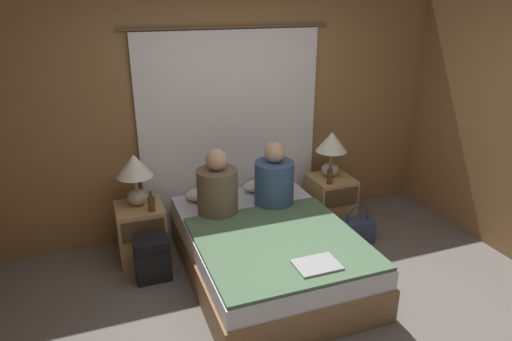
{
  "coord_description": "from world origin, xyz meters",
  "views": [
    {
      "loc": [
        -1.36,
        -2.59,
        2.43
      ],
      "look_at": [
        0.0,
        1.05,
        0.92
      ],
      "focal_mm": 32.0,
      "sensor_mm": 36.0,
      "label": 1
    }
  ],
  "objects_px": {
    "beer_bottle_on_right_stand": "(330,176)",
    "backpack_on_floor": "(152,257)",
    "lamp_right": "(332,147)",
    "nightstand_left": "(141,232)",
    "handbag_on_floor": "(357,231)",
    "laptop_on_bed": "(317,265)",
    "beer_bottle_on_left_stand": "(151,203)",
    "pillow_right": "(266,185)",
    "pillow_left": "(210,193)",
    "person_right_in_bed": "(274,180)",
    "person_left_in_bed": "(217,189)",
    "lamp_left": "(135,172)",
    "nightstand_right": "(330,200)",
    "bed": "(267,252)"
  },
  "relations": [
    {
      "from": "beer_bottle_on_right_stand",
      "to": "backpack_on_floor",
      "type": "height_order",
      "value": "beer_bottle_on_right_stand"
    },
    {
      "from": "lamp_right",
      "to": "nightstand_left",
      "type": "bearing_deg",
      "value": -178.63
    },
    {
      "from": "lamp_right",
      "to": "handbag_on_floor",
      "type": "xyz_separation_m",
      "value": [
        0.04,
        -0.54,
        -0.75
      ]
    },
    {
      "from": "laptop_on_bed",
      "to": "backpack_on_floor",
      "type": "relative_size",
      "value": 0.82
    },
    {
      "from": "laptop_on_bed",
      "to": "backpack_on_floor",
      "type": "xyz_separation_m",
      "value": [
        -1.11,
        1.01,
        -0.28
      ]
    },
    {
      "from": "beer_bottle_on_left_stand",
      "to": "pillow_right",
      "type": "bearing_deg",
      "value": 11.4
    },
    {
      "from": "beer_bottle_on_right_stand",
      "to": "laptop_on_bed",
      "type": "distance_m",
      "value": 1.53
    },
    {
      "from": "handbag_on_floor",
      "to": "pillow_left",
      "type": "bearing_deg",
      "value": 156.55
    },
    {
      "from": "pillow_right",
      "to": "beer_bottle_on_left_stand",
      "type": "xyz_separation_m",
      "value": [
        -1.24,
        -0.25,
        0.1
      ]
    },
    {
      "from": "pillow_right",
      "to": "person_right_in_bed",
      "type": "xyz_separation_m",
      "value": [
        -0.07,
        -0.37,
        0.2
      ]
    },
    {
      "from": "nightstand_left",
      "to": "lamp_right",
      "type": "distance_m",
      "value": 2.16
    },
    {
      "from": "person_left_in_bed",
      "to": "pillow_left",
      "type": "bearing_deg",
      "value": 86.59
    },
    {
      "from": "person_right_in_bed",
      "to": "beer_bottle_on_right_stand",
      "type": "relative_size",
      "value": 2.93
    },
    {
      "from": "lamp_left",
      "to": "laptop_on_bed",
      "type": "relative_size",
      "value": 1.49
    },
    {
      "from": "nightstand_right",
      "to": "handbag_on_floor",
      "type": "relative_size",
      "value": 1.3
    },
    {
      "from": "lamp_left",
      "to": "person_left_in_bed",
      "type": "bearing_deg",
      "value": -23.19
    },
    {
      "from": "nightstand_right",
      "to": "beer_bottle_on_left_stand",
      "type": "height_order",
      "value": "beer_bottle_on_left_stand"
    },
    {
      "from": "beer_bottle_on_right_stand",
      "to": "person_left_in_bed",
      "type": "bearing_deg",
      "value": -174.8
    },
    {
      "from": "backpack_on_floor",
      "to": "lamp_left",
      "type": "bearing_deg",
      "value": 94.81
    },
    {
      "from": "pillow_left",
      "to": "backpack_on_floor",
      "type": "xyz_separation_m",
      "value": [
        -0.69,
        -0.53,
        -0.3
      ]
    },
    {
      "from": "person_left_in_bed",
      "to": "lamp_left",
      "type": "bearing_deg",
      "value": 156.81
    },
    {
      "from": "beer_bottle_on_left_stand",
      "to": "handbag_on_floor",
      "type": "bearing_deg",
      "value": -9.93
    },
    {
      "from": "pillow_left",
      "to": "person_right_in_bed",
      "type": "relative_size",
      "value": 0.8
    },
    {
      "from": "beer_bottle_on_right_stand",
      "to": "handbag_on_floor",
      "type": "bearing_deg",
      "value": -66.77
    },
    {
      "from": "person_right_in_bed",
      "to": "laptop_on_bed",
      "type": "distance_m",
      "value": 1.2
    },
    {
      "from": "nightstand_left",
      "to": "beer_bottle_on_left_stand",
      "type": "relative_size",
      "value": 2.73
    },
    {
      "from": "lamp_right",
      "to": "beer_bottle_on_left_stand",
      "type": "xyz_separation_m",
      "value": [
        -1.97,
        -0.19,
        -0.26
      ]
    },
    {
      "from": "nightstand_right",
      "to": "beer_bottle_on_left_stand",
      "type": "distance_m",
      "value": 2.0
    },
    {
      "from": "lamp_right",
      "to": "beer_bottle_on_left_stand",
      "type": "relative_size",
      "value": 2.51
    },
    {
      "from": "bed",
      "to": "lamp_right",
      "type": "distance_m",
      "value": 1.43
    },
    {
      "from": "pillow_left",
      "to": "backpack_on_floor",
      "type": "distance_m",
      "value": 0.92
    },
    {
      "from": "pillow_right",
      "to": "handbag_on_floor",
      "type": "bearing_deg",
      "value": -38.04
    },
    {
      "from": "lamp_right",
      "to": "person_right_in_bed",
      "type": "bearing_deg",
      "value": -159.13
    },
    {
      "from": "person_right_in_bed",
      "to": "backpack_on_floor",
      "type": "height_order",
      "value": "person_right_in_bed"
    },
    {
      "from": "person_left_in_bed",
      "to": "bed",
      "type": "bearing_deg",
      "value": -53.2
    },
    {
      "from": "pillow_right",
      "to": "backpack_on_floor",
      "type": "xyz_separation_m",
      "value": [
        -1.31,
        -0.53,
        -0.3
      ]
    },
    {
      "from": "pillow_left",
      "to": "person_right_in_bed",
      "type": "xyz_separation_m",
      "value": [
        0.55,
        -0.37,
        0.2
      ]
    },
    {
      "from": "backpack_on_floor",
      "to": "laptop_on_bed",
      "type": "bearing_deg",
      "value": -42.31
    },
    {
      "from": "pillow_right",
      "to": "bed",
      "type": "bearing_deg",
      "value": -110.96
    },
    {
      "from": "backpack_on_floor",
      "to": "nightstand_left",
      "type": "bearing_deg",
      "value": 95.38
    },
    {
      "from": "nightstand_right",
      "to": "beer_bottle_on_right_stand",
      "type": "bearing_deg",
      "value": -128.04
    },
    {
      "from": "person_left_in_bed",
      "to": "handbag_on_floor",
      "type": "height_order",
      "value": "person_left_in_bed"
    },
    {
      "from": "beer_bottle_on_right_stand",
      "to": "lamp_left",
      "type": "bearing_deg",
      "value": 174.55
    },
    {
      "from": "person_right_in_bed",
      "to": "backpack_on_floor",
      "type": "relative_size",
      "value": 1.58
    },
    {
      "from": "nightstand_left",
      "to": "beer_bottle_on_right_stand",
      "type": "distance_m",
      "value": 2.0
    },
    {
      "from": "nightstand_left",
      "to": "beer_bottle_on_right_stand",
      "type": "relative_size",
      "value": 2.47
    },
    {
      "from": "backpack_on_floor",
      "to": "nightstand_right",
      "type": "bearing_deg",
      "value": 11.51
    },
    {
      "from": "pillow_right",
      "to": "beer_bottle_on_left_stand",
      "type": "height_order",
      "value": "beer_bottle_on_left_stand"
    },
    {
      "from": "nightstand_left",
      "to": "person_right_in_bed",
      "type": "height_order",
      "value": "person_right_in_bed"
    },
    {
      "from": "lamp_left",
      "to": "pillow_left",
      "type": "distance_m",
      "value": 0.81
    }
  ]
}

